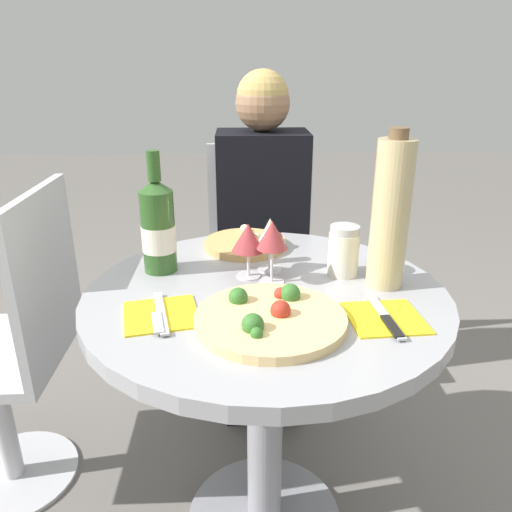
{
  "coord_description": "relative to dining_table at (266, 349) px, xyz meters",
  "views": [
    {
      "loc": [
        -0.06,
        -1.04,
        1.21
      ],
      "look_at": [
        -0.02,
        -0.04,
        0.82
      ],
      "focal_mm": 35.0,
      "sensor_mm": 36.0,
      "label": 1
    }
  ],
  "objects": [
    {
      "name": "wine_bottle",
      "position": [
        -0.26,
        0.13,
        0.27
      ],
      "size": [
        0.08,
        0.08,
        0.3
      ],
      "color": "#2D5623",
      "rests_on": "dining_table"
    },
    {
      "name": "place_setting_left",
      "position": [
        -0.22,
        -0.12,
        0.16
      ],
      "size": [
        0.18,
        0.19,
        0.01
      ],
      "color": "yellow",
      "rests_on": "dining_table"
    },
    {
      "name": "wine_glass_back_right",
      "position": [
        0.02,
        0.12,
        0.26
      ],
      "size": [
        0.06,
        0.06,
        0.14
      ],
      "color": "silver",
      "rests_on": "dining_table"
    },
    {
      "name": "chair_empty_side",
      "position": [
        -0.7,
        0.19,
        -0.12
      ],
      "size": [
        0.42,
        0.42,
        0.91
      ],
      "rotation": [
        0.0,
        0.0,
        1.57
      ],
      "color": "silver",
      "rests_on": "ground_plane"
    },
    {
      "name": "seated_diner",
      "position": [
        0.03,
        0.65,
        -0.02
      ],
      "size": [
        0.32,
        0.45,
        1.19
      ],
      "rotation": [
        0.0,
        0.0,
        3.14
      ],
      "color": "black",
      "rests_on": "ground_plane"
    },
    {
      "name": "place_setting_right",
      "position": [
        0.24,
        -0.15,
        0.16
      ],
      "size": [
        0.16,
        0.19,
        0.01
      ],
      "color": "yellow",
      "rests_on": "dining_table"
    },
    {
      "name": "pizza_small_far",
      "position": [
        -0.04,
        0.29,
        0.17
      ],
      "size": [
        0.23,
        0.23,
        0.05
      ],
      "color": "tan",
      "rests_on": "dining_table"
    },
    {
      "name": "wine_glass_center",
      "position": [
        -0.04,
        0.08,
        0.26
      ],
      "size": [
        0.08,
        0.08,
        0.13
      ],
      "color": "silver",
      "rests_on": "dining_table"
    },
    {
      "name": "dining_table",
      "position": [
        0.0,
        0.0,
        0.0
      ],
      "size": [
        0.84,
        0.84,
        0.72
      ],
      "color": "gray",
      "rests_on": "ground_plane"
    },
    {
      "name": "chair_behind_diner",
      "position": [
        0.03,
        0.8,
        -0.12
      ],
      "size": [
        0.42,
        0.42,
        0.91
      ],
      "rotation": [
        0.0,
        0.0,
        3.14
      ],
      "color": "silver",
      "rests_on": "ground_plane"
    },
    {
      "name": "wine_glass_front_right",
      "position": [
        0.02,
        0.04,
        0.27
      ],
      "size": [
        0.07,
        0.07,
        0.15
      ],
      "color": "silver",
      "rests_on": "dining_table"
    },
    {
      "name": "sugar_shaker",
      "position": [
        0.19,
        0.09,
        0.22
      ],
      "size": [
        0.08,
        0.08,
        0.13
      ],
      "color": "silver",
      "rests_on": "dining_table"
    },
    {
      "name": "tall_carafe",
      "position": [
        0.28,
        0.02,
        0.33
      ],
      "size": [
        0.09,
        0.09,
        0.36
      ],
      "color": "tan",
      "rests_on": "dining_table"
    },
    {
      "name": "pizza_large",
      "position": [
        -0.0,
        -0.15,
        0.17
      ],
      "size": [
        0.31,
        0.31,
        0.05
      ],
      "color": "#E5C17F",
      "rests_on": "dining_table"
    }
  ]
}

